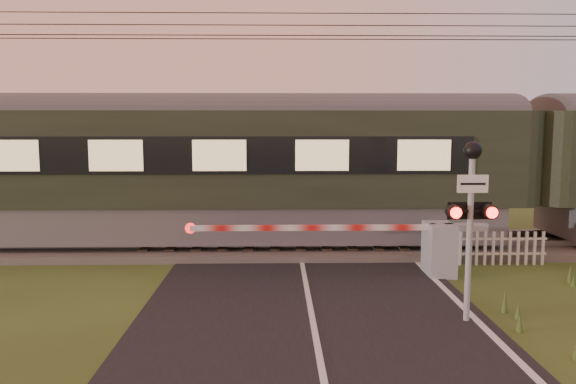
{
  "coord_description": "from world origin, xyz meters",
  "views": [
    {
      "loc": [
        -0.6,
        -8.18,
        3.27
      ],
      "look_at": [
        -0.37,
        3.2,
        1.91
      ],
      "focal_mm": 35.0,
      "sensor_mm": 36.0,
      "label": 1
    }
  ],
  "objects_px": {
    "picket_fence": "(485,248)",
    "boom_gate": "(427,246)",
    "crossing_signal": "(471,199)",
    "train": "(525,167)"
  },
  "relations": [
    {
      "from": "picket_fence",
      "to": "boom_gate",
      "type": "bearing_deg",
      "value": -153.13
    },
    {
      "from": "boom_gate",
      "to": "crossing_signal",
      "type": "xyz_separation_m",
      "value": [
        -0.1,
        -2.95,
        1.43
      ]
    },
    {
      "from": "train",
      "to": "picket_fence",
      "type": "relative_size",
      "value": 13.8
    },
    {
      "from": "boom_gate",
      "to": "picket_fence",
      "type": "height_order",
      "value": "boom_gate"
    },
    {
      "from": "crossing_signal",
      "to": "picket_fence",
      "type": "height_order",
      "value": "crossing_signal"
    },
    {
      "from": "train",
      "to": "crossing_signal",
      "type": "relative_size",
      "value": 13.42
    },
    {
      "from": "boom_gate",
      "to": "crossing_signal",
      "type": "height_order",
      "value": "crossing_signal"
    },
    {
      "from": "boom_gate",
      "to": "crossing_signal",
      "type": "distance_m",
      "value": 3.28
    },
    {
      "from": "picket_fence",
      "to": "train",
      "type": "bearing_deg",
      "value": 48.18
    },
    {
      "from": "train",
      "to": "picket_fence",
      "type": "xyz_separation_m",
      "value": [
        -1.69,
        -1.89,
        -1.76
      ]
    }
  ]
}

